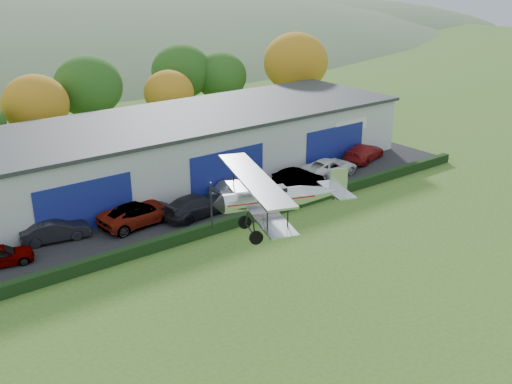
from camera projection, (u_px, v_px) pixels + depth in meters
ground at (399, 341)px, 29.38m from camera, size 300.00×300.00×0.00m
apron at (214, 201)px, 46.64m from camera, size 48.00×9.00×0.05m
hedge at (251, 216)px, 42.95m from camera, size 46.00×0.60×0.80m
hangar at (188, 145)px, 52.01m from camera, size 40.60×12.60×5.30m
tree_belt at (83, 94)px, 57.97m from camera, size 75.70×13.22×10.12m
car_0 at (0, 256)px, 36.45m from camera, size 4.21×2.25×1.36m
car_1 at (55, 230)px, 39.76m from camera, size 4.73×2.36×1.49m
car_2 at (138, 214)px, 42.27m from camera, size 6.03×3.25×1.61m
car_3 at (197, 205)px, 43.69m from camera, size 5.74×2.77×1.61m
car_4 at (234, 185)px, 47.78m from camera, size 4.63×2.41×1.50m
car_5 at (298, 177)px, 49.81m from camera, size 4.51×2.73×1.40m
car_6 at (330, 167)px, 52.11m from camera, size 5.48×2.69×1.50m
car_7 at (364, 152)px, 56.06m from camera, size 5.82×3.73×1.57m
biplane at (275, 196)px, 29.18m from camera, size 7.20×8.11×3.06m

